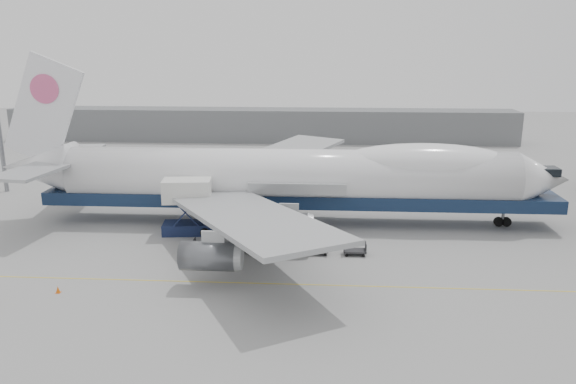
{
  "coord_description": "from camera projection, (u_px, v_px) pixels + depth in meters",
  "views": [
    {
      "loc": [
        3.84,
        -52.16,
        20.75
      ],
      "look_at": [
        0.15,
        6.0,
        5.33
      ],
      "focal_mm": 35.0,
      "sensor_mm": 36.0,
      "label": 1
    }
  ],
  "objects": [
    {
      "name": "ground",
      "position": [
        283.0,
        259.0,
        55.86
      ],
      "size": [
        260.0,
        260.0,
        0.0
      ],
      "primitive_type": "plane",
      "color": "gray",
      "rests_on": "ground"
    },
    {
      "name": "apron_line",
      "position": [
        278.0,
        284.0,
        50.07
      ],
      "size": [
        60.0,
        0.15,
        0.01
      ],
      "primitive_type": "cube",
      "color": "gold",
      "rests_on": "ground"
    },
    {
      "name": "airliner",
      "position": [
        295.0,
        177.0,
        65.96
      ],
      "size": [
        67.0,
        55.3,
        19.98
      ],
      "color": "white",
      "rests_on": "ground"
    },
    {
      "name": "dolly_3",
      "position": [
        317.0,
        249.0,
        57.06
      ],
      "size": [
        2.3,
        1.35,
        1.3
      ],
      "color": "#2D2D30",
      "rests_on": "ground"
    },
    {
      "name": "dolly_2",
      "position": [
        279.0,
        248.0,
        57.3
      ],
      "size": [
        2.3,
        1.35,
        1.3
      ],
      "color": "#2D2D30",
      "rests_on": "ground"
    },
    {
      "name": "dolly_1",
      "position": [
        242.0,
        247.0,
        57.54
      ],
      "size": [
        2.3,
        1.35,
        1.3
      ],
      "color": "#2D2D30",
      "rests_on": "ground"
    },
    {
      "name": "dolly_0",
      "position": [
        205.0,
        247.0,
        57.77
      ],
      "size": [
        2.3,
        1.35,
        1.3
      ],
      "color": "#2D2D30",
      "rests_on": "ground"
    },
    {
      "name": "dolly_4",
      "position": [
        355.0,
        250.0,
        56.83
      ],
      "size": [
        2.3,
        1.35,
        1.3
      ],
      "color": "#2D2D30",
      "rests_on": "ground"
    },
    {
      "name": "catering_truck",
      "position": [
        188.0,
        204.0,
        62.62
      ],
      "size": [
        5.99,
        4.43,
        6.26
      ],
      "rotation": [
        0.0,
        0.0,
        0.11
      ],
      "color": "#162144",
      "rests_on": "ground"
    },
    {
      "name": "hangar",
      "position": [
        260.0,
        125.0,
        123.12
      ],
      "size": [
        110.0,
        8.0,
        7.0
      ],
      "primitive_type": "cube",
      "color": "slate",
      "rests_on": "ground"
    },
    {
      "name": "traffic_cone",
      "position": [
        58.0,
        290.0,
        48.23
      ],
      "size": [
        0.41,
        0.41,
        0.6
      ],
      "rotation": [
        0.0,
        0.0,
        0.26
      ],
      "color": "#DE5B0B",
      "rests_on": "ground"
    }
  ]
}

